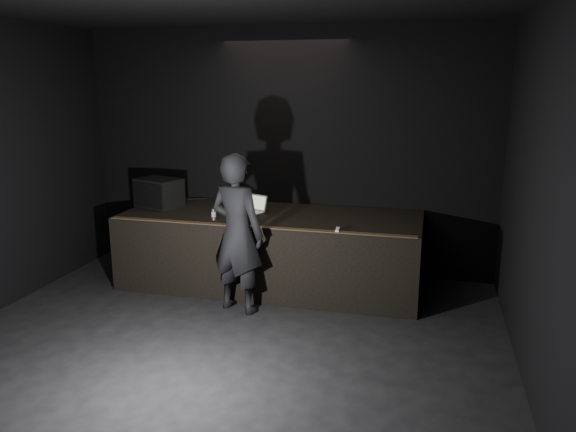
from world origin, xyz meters
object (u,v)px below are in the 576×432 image
Objects in this scene: stage_riser at (271,250)px; stage_monitor at (159,193)px; beer_can at (214,214)px; laptop at (253,208)px; person at (237,234)px.

stage_riser is 5.61× the size of stage_monitor.
stage_monitor is at bearing 152.64° from beer_can.
laptop is (-0.27, 0.06, 0.56)m from stage_riser.
person is (1.52, -1.00, -0.23)m from stage_monitor.
stage_riser is at bearing 38.01° from beer_can.
person reaches higher than stage_monitor.
beer_can is at bearing -27.34° from person.
stage_monitor is 1.18m from beer_can.
stage_riser is 0.98m from beer_can.
stage_riser is 1.81m from stage_monitor.
person reaches higher than beer_can.
laptop is 2.93× the size of beer_can.
stage_monitor is 4.91× the size of beer_can.
stage_riser is 1.07m from person.
stage_monitor is at bearing 178.32° from stage_riser.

